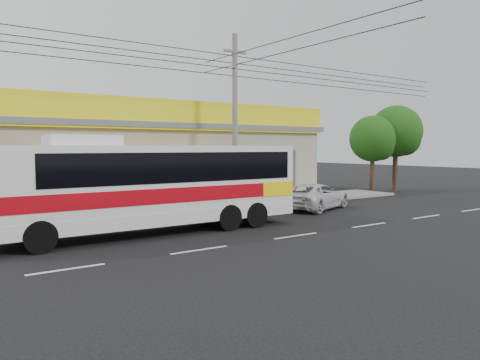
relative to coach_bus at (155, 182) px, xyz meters
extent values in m
plane|color=black|center=(3.87, -0.90, -1.92)|extent=(120.00, 120.00, 0.00)
cube|color=gray|center=(3.87, 5.10, -1.84)|extent=(30.00, 3.20, 0.15)
cube|color=#A59785|center=(3.87, 10.70, 0.18)|extent=(22.00, 8.00, 4.20)
cube|color=#5C5F64|center=(3.87, 10.70, 2.43)|extent=(22.60, 8.60, 0.30)
cube|color=#FEF016|center=(3.87, 6.58, 2.98)|extent=(22.00, 0.24, 1.60)
cube|color=#BA0A18|center=(1.87, 6.55, 2.98)|extent=(9.00, 0.10, 1.20)
cube|color=#1A7815|center=(10.37, 6.55, 2.98)|extent=(2.40, 0.10, 1.10)
cube|color=navy|center=(13.07, 6.55, 2.98)|extent=(2.20, 0.10, 1.10)
cube|color=gold|center=(1.87, 6.40, 1.08)|extent=(10.00, 1.20, 0.37)
cube|color=silver|center=(-0.18, 0.00, -0.08)|extent=(11.62, 2.52, 2.80)
cube|color=#B20711|center=(-0.18, 0.00, -0.42)|extent=(11.66, 2.56, 0.53)
cube|color=yellow|center=(4.84, -0.04, -0.42)|extent=(1.57, 2.49, 0.58)
cube|color=black|center=(0.49, 0.00, 0.55)|extent=(9.69, 2.54, 1.06)
cube|color=silver|center=(-2.60, 0.02, 1.49)|extent=(2.33, 1.37, 0.35)
cylinder|color=black|center=(-4.25, -1.06, -1.42)|extent=(1.01, 0.32, 1.01)
cylinder|color=black|center=(-4.24, 1.13, -1.42)|extent=(1.01, 0.32, 1.01)
cylinder|color=black|center=(3.77, -1.13, -1.42)|extent=(1.01, 0.32, 1.01)
cylinder|color=black|center=(3.79, 1.06, -1.42)|extent=(1.01, 0.32, 1.01)
imported|color=#930B0A|center=(-1.67, 4.36, -1.32)|extent=(1.76, 0.82, 0.89)
imported|color=silver|center=(9.60, 1.49, -1.26)|extent=(5.20, 3.68, 1.32)
cylinder|color=#5F5F5D|center=(6.68, 4.50, 2.60)|extent=(0.29, 0.29, 9.04)
cube|color=#5F5F5D|center=(6.68, 4.50, 6.22)|extent=(1.36, 0.14, 0.14)
cylinder|color=#301D13|center=(19.55, 5.90, -0.54)|extent=(0.31, 0.31, 2.76)
sphere|color=#16410E|center=(19.55, 5.90, 1.87)|extent=(3.27, 3.27, 3.27)
sphere|color=#16410E|center=(20.07, 5.65, 1.35)|extent=(2.07, 2.07, 2.07)
cylinder|color=#301D13|center=(21.59, 5.48, -0.34)|extent=(0.35, 0.35, 3.15)
sphere|color=#16410E|center=(21.59, 5.48, 2.42)|extent=(3.75, 3.75, 3.75)
sphere|color=#16410E|center=(22.18, 5.18, 1.83)|extent=(2.37, 2.37, 2.37)
camera|label=1|loc=(-7.35, -15.76, 1.25)|focal=35.00mm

